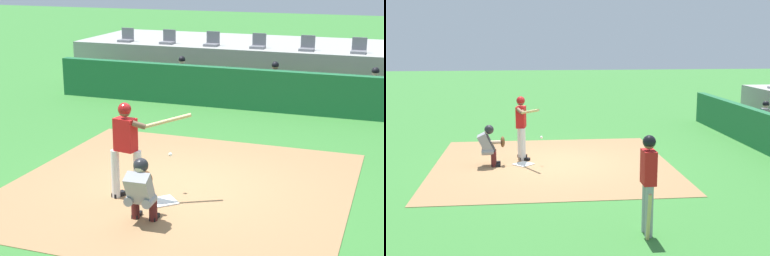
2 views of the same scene
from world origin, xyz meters
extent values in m
plane|color=#387A33|center=(0.00, 0.00, 0.00)|extent=(80.00, 80.00, 0.00)
cube|color=#9E754C|center=(0.00, 0.00, 0.01)|extent=(6.40, 6.40, 0.01)
cube|color=white|center=(0.00, -0.80, 0.02)|extent=(0.62, 0.62, 0.02)
cylinder|color=silver|center=(-0.90, -0.89, 0.46)|extent=(0.15, 0.15, 0.92)
cylinder|color=silver|center=(-0.50, -0.81, 0.46)|extent=(0.15, 0.15, 0.92)
cube|color=red|center=(-0.70, -0.85, 1.22)|extent=(0.41, 0.30, 0.60)
sphere|color=brown|center=(-0.70, -0.85, 1.65)|extent=(0.21, 0.21, 0.21)
sphere|color=maroon|center=(-0.70, -0.85, 1.68)|extent=(0.24, 0.24, 0.24)
cylinder|color=brown|center=(-0.61, -0.79, 1.43)|extent=(0.57, 0.15, 0.18)
cylinder|color=brown|center=(-0.43, -0.87, 1.43)|extent=(0.27, 0.22, 0.17)
cylinder|color=tan|center=(0.02, -0.59, 1.48)|extent=(0.76, 0.50, 0.24)
cube|color=black|center=(-0.88, -0.83, 0.04)|extent=(0.21, 0.29, 0.09)
cube|color=black|center=(-0.47, -0.75, 0.04)|extent=(0.21, 0.29, 0.09)
cylinder|color=gray|center=(-0.17, -1.75, 0.42)|extent=(0.17, 0.33, 0.16)
cylinder|color=#4C1919|center=(-0.17, -1.60, 0.21)|extent=(0.14, 0.14, 0.42)
cube|color=black|center=(-0.18, -1.54, 0.04)|extent=(0.12, 0.24, 0.08)
cylinder|color=gray|center=(0.15, -1.74, 0.42)|extent=(0.17, 0.33, 0.16)
cylinder|color=#4C1919|center=(0.15, -1.59, 0.21)|extent=(0.14, 0.14, 0.42)
cube|color=black|center=(0.14, -1.53, 0.04)|extent=(0.12, 0.24, 0.08)
cube|color=gray|center=(0.00, -1.80, 0.64)|extent=(0.42, 0.46, 0.57)
cube|color=#2D2D33|center=(-0.01, -1.68, 0.64)|extent=(0.39, 0.27, 0.45)
sphere|color=beige|center=(-0.01, -1.72, 0.98)|extent=(0.21, 0.21, 0.21)
sphere|color=#232328|center=(-0.01, -1.70, 1.00)|extent=(0.25, 0.25, 0.25)
cylinder|color=beige|center=(-0.06, -1.57, 0.64)|extent=(0.12, 0.45, 0.10)
ellipsoid|color=brown|center=(-0.11, -1.35, 0.64)|extent=(0.29, 0.13, 0.30)
sphere|color=white|center=(-0.06, -0.30, 0.75)|extent=(0.07, 0.07, 0.07)
cube|color=#1E6638|center=(0.00, 6.50, 0.60)|extent=(13.00, 0.30, 1.20)
cube|color=olive|center=(0.00, 7.50, 0.23)|extent=(11.80, 0.44, 0.45)
cylinder|color=#939399|center=(-2.94, 7.25, 0.49)|extent=(0.15, 0.40, 0.15)
cylinder|color=#939399|center=(-2.94, 7.05, 0.23)|extent=(0.13, 0.13, 0.45)
cube|color=maroon|center=(-2.94, 7.00, 0.04)|extent=(0.11, 0.24, 0.08)
cylinder|color=#939399|center=(-2.68, 7.25, 0.49)|extent=(0.15, 0.40, 0.15)
cylinder|color=#939399|center=(-2.68, 7.05, 0.23)|extent=(0.13, 0.13, 0.45)
cube|color=maroon|center=(-2.68, 7.00, 0.04)|extent=(0.11, 0.24, 0.08)
cube|color=gray|center=(-2.81, 7.47, 0.76)|extent=(0.36, 0.22, 0.54)
sphere|color=beige|center=(-2.81, 7.47, 1.15)|extent=(0.20, 0.20, 0.20)
sphere|color=black|center=(-2.81, 7.47, 1.19)|extent=(0.22, 0.22, 0.22)
cylinder|color=beige|center=(-3.01, 7.33, 0.65)|extent=(0.09, 0.41, 0.22)
cylinder|color=beige|center=(-2.61, 7.33, 0.65)|extent=(0.09, 0.41, 0.22)
cylinder|color=#939399|center=(0.06, 7.25, 0.49)|extent=(0.15, 0.40, 0.15)
cylinder|color=#939399|center=(0.06, 7.05, 0.23)|extent=(0.13, 0.13, 0.45)
cube|color=maroon|center=(0.06, 7.00, 0.04)|extent=(0.11, 0.24, 0.08)
cylinder|color=#939399|center=(0.32, 7.25, 0.49)|extent=(0.15, 0.40, 0.15)
cylinder|color=#939399|center=(0.32, 7.05, 0.23)|extent=(0.13, 0.13, 0.45)
cube|color=maroon|center=(0.32, 7.00, 0.04)|extent=(0.11, 0.24, 0.08)
cube|color=gray|center=(0.19, 7.47, 0.76)|extent=(0.36, 0.22, 0.54)
sphere|color=#996B4C|center=(0.19, 7.47, 1.15)|extent=(0.20, 0.20, 0.20)
sphere|color=black|center=(0.19, 7.47, 1.19)|extent=(0.22, 0.22, 0.22)
cylinder|color=#996B4C|center=(-0.01, 7.33, 0.65)|extent=(0.09, 0.41, 0.22)
cylinder|color=#996B4C|center=(0.39, 7.33, 0.65)|extent=(0.09, 0.41, 0.22)
cylinder|color=#939399|center=(2.96, 7.25, 0.49)|extent=(0.15, 0.40, 0.15)
cylinder|color=#939399|center=(2.96, 7.05, 0.23)|extent=(0.13, 0.13, 0.45)
cube|color=maroon|center=(2.96, 7.00, 0.04)|extent=(0.11, 0.24, 0.08)
cylinder|color=#939399|center=(3.22, 7.25, 0.49)|extent=(0.15, 0.40, 0.15)
cylinder|color=#939399|center=(3.22, 7.05, 0.23)|extent=(0.13, 0.13, 0.45)
cube|color=maroon|center=(3.22, 7.00, 0.04)|extent=(0.11, 0.24, 0.08)
cube|color=gray|center=(3.09, 7.47, 0.76)|extent=(0.36, 0.22, 0.54)
sphere|color=beige|center=(3.09, 7.47, 1.15)|extent=(0.20, 0.20, 0.20)
sphere|color=black|center=(3.09, 7.47, 1.19)|extent=(0.22, 0.22, 0.22)
cylinder|color=beige|center=(2.89, 7.33, 0.65)|extent=(0.09, 0.41, 0.22)
cylinder|color=beige|center=(3.29, 7.33, 0.65)|extent=(0.09, 0.41, 0.22)
cube|color=#9E9E99|center=(0.00, 10.90, 0.70)|extent=(15.00, 4.40, 1.40)
cube|color=slate|center=(-5.69, 9.30, 1.44)|extent=(0.46, 0.46, 0.08)
cube|color=slate|center=(-5.69, 9.50, 1.68)|extent=(0.46, 0.06, 0.40)
cube|color=slate|center=(-4.06, 9.30, 1.44)|extent=(0.46, 0.46, 0.08)
cube|color=slate|center=(-4.06, 9.50, 1.68)|extent=(0.46, 0.06, 0.40)
cube|color=slate|center=(-2.44, 9.30, 1.44)|extent=(0.46, 0.46, 0.08)
cube|color=slate|center=(-2.44, 9.50, 1.68)|extent=(0.46, 0.06, 0.40)
cube|color=slate|center=(-0.81, 9.30, 1.44)|extent=(0.46, 0.46, 0.08)
cube|color=slate|center=(-0.81, 9.50, 1.68)|extent=(0.46, 0.06, 0.40)
cube|color=slate|center=(0.81, 9.30, 1.44)|extent=(0.46, 0.46, 0.08)
cube|color=slate|center=(0.81, 9.50, 1.68)|extent=(0.46, 0.06, 0.40)
cube|color=slate|center=(2.44, 9.30, 1.44)|extent=(0.46, 0.46, 0.08)
cube|color=slate|center=(2.44, 9.50, 1.68)|extent=(0.46, 0.06, 0.40)
camera|label=1|loc=(3.88, -9.93, 4.19)|focal=55.40mm
camera|label=2|loc=(13.09, -0.69, 3.42)|focal=46.00mm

